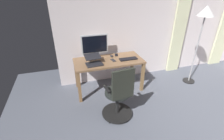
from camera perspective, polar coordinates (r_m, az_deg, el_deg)
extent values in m
cube|color=silver|center=(4.39, 18.22, 15.29)|extent=(5.33, 0.10, 2.60)
cube|color=beige|center=(4.54, 22.49, 12.97)|extent=(0.35, 0.06, 2.29)
cube|color=#876243|center=(3.48, -1.20, 3.23)|extent=(1.46, 0.66, 0.04)
cube|color=olive|center=(3.65, 10.62, -2.50)|extent=(0.06, 0.06, 0.69)
cube|color=olive|center=(3.31, -11.35, -6.04)|extent=(0.06, 0.06, 0.69)
cube|color=olive|center=(4.10, 7.03, 1.40)|extent=(0.06, 0.06, 0.69)
cube|color=brown|center=(3.80, -12.40, -1.34)|extent=(0.06, 0.06, 0.69)
cylinder|color=black|center=(3.14, 1.77, -14.64)|extent=(0.56, 0.56, 0.02)
sphere|color=black|center=(3.24, 6.02, -13.54)|extent=(0.05, 0.05, 0.05)
sphere|color=black|center=(3.34, 1.22, -11.86)|extent=(0.05, 0.05, 0.05)
sphere|color=black|center=(3.19, -2.92, -14.15)|extent=(0.05, 0.05, 0.05)
sphere|color=black|center=(2.99, -0.75, -17.74)|extent=(0.05, 0.05, 0.05)
sphere|color=black|center=(3.02, 5.26, -17.29)|extent=(0.05, 0.05, 0.05)
cylinder|color=black|center=(3.00, 1.83, -11.62)|extent=(0.06, 0.06, 0.43)
cylinder|color=#242926|center=(2.85, 1.91, -7.91)|extent=(0.49, 0.49, 0.05)
cube|color=#272B23|center=(2.54, 3.93, -5.13)|extent=(0.38, 0.09, 0.52)
cube|color=black|center=(2.71, -1.91, -6.58)|extent=(0.07, 0.24, 0.03)
cube|color=black|center=(2.85, 5.60, -4.74)|extent=(0.07, 0.24, 0.03)
cylinder|color=#B7BCC1|center=(3.61, -5.84, 4.45)|extent=(0.18, 0.18, 0.01)
cylinder|color=#B7BCC1|center=(3.59, -5.88, 5.23)|extent=(0.04, 0.04, 0.09)
cube|color=#B7BCC1|center=(3.51, -6.10, 9.02)|extent=(0.56, 0.03, 0.40)
cube|color=black|center=(3.49, -6.04, 8.94)|extent=(0.52, 0.01, 0.36)
cube|color=black|center=(3.52, 5.73, 3.90)|extent=(0.38, 0.13, 0.02)
cube|color=#232328|center=(3.29, -6.20, 2.04)|extent=(0.34, 0.26, 0.02)
cube|color=#232328|center=(3.34, -6.85, 4.76)|extent=(0.34, 0.25, 0.06)
ellipsoid|color=#232328|center=(3.63, -0.17, 4.95)|extent=(0.06, 0.10, 0.04)
cube|color=black|center=(3.72, 1.53, 5.33)|extent=(0.11, 0.16, 0.01)
cube|color=#232328|center=(3.45, 0.44, 3.44)|extent=(0.10, 0.15, 0.01)
cylinder|color=black|center=(4.52, 25.20, -3.42)|extent=(0.28, 0.28, 0.02)
cylinder|color=#A5A5A8|center=(4.20, 27.32, 5.68)|extent=(0.03, 0.03, 1.58)
cone|color=white|center=(4.00, 30.20, 17.51)|extent=(0.35, 0.35, 0.21)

